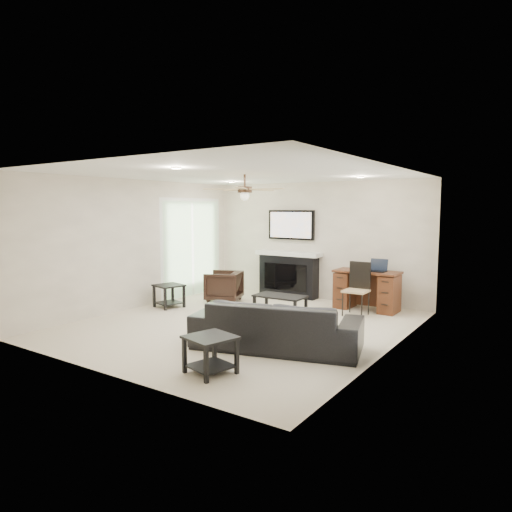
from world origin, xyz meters
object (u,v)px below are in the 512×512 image
object	(u,v)px
desk	(367,290)
coffee_table	(280,306)
sofa	(276,325)
fireplace_unit	(288,254)
armchair	(224,286)

from	to	relation	value
desk	coffee_table	bearing A→B (deg)	-126.62
coffee_table	desk	size ratio (longest dim) A/B	0.74
sofa	fireplace_unit	size ratio (longest dim) A/B	1.21
sofa	fireplace_unit	world-z (taller)	fireplace_unit
armchair	coffee_table	bearing A→B (deg)	50.70
sofa	coffee_table	size ratio (longest dim) A/B	2.57
coffee_table	desk	world-z (taller)	desk
coffee_table	desk	distance (m)	1.80
armchair	coffee_table	size ratio (longest dim) A/B	0.78
armchair	desk	size ratio (longest dim) A/B	0.58
coffee_table	armchair	bearing A→B (deg)	160.62
sofa	fireplace_unit	xyz separation A→B (m)	(-1.76, 3.37, 0.62)
sofa	desk	world-z (taller)	desk
sofa	desk	bearing A→B (deg)	-108.79
coffee_table	fireplace_unit	bearing A→B (deg)	114.37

